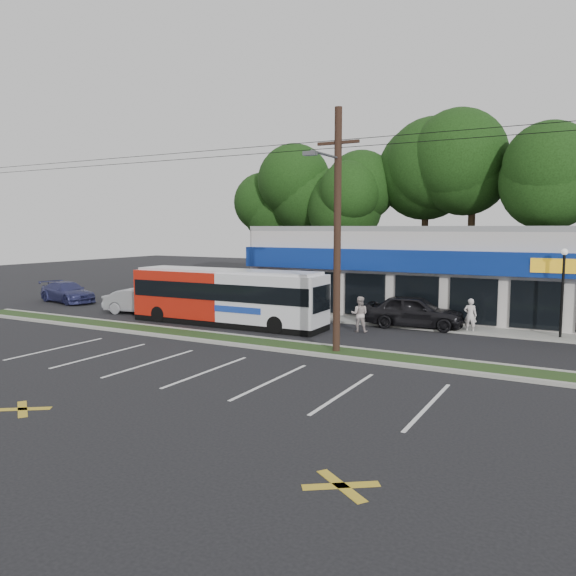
% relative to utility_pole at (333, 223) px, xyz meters
% --- Properties ---
extents(ground, '(120.00, 120.00, 0.00)m').
position_rel_utility_pole_xyz_m(ground, '(-2.83, -0.93, -5.41)').
color(ground, black).
rests_on(ground, ground).
extents(grass_strip, '(40.00, 1.60, 0.12)m').
position_rel_utility_pole_xyz_m(grass_strip, '(-2.83, 0.07, -5.35)').
color(grass_strip, '#223917').
rests_on(grass_strip, ground).
extents(curb_south, '(40.00, 0.25, 0.14)m').
position_rel_utility_pole_xyz_m(curb_south, '(-2.83, -0.78, -5.34)').
color(curb_south, '#9E9E93').
rests_on(curb_south, ground).
extents(curb_north, '(40.00, 0.25, 0.14)m').
position_rel_utility_pole_xyz_m(curb_north, '(-2.83, 0.92, -5.34)').
color(curb_north, '#9E9E93').
rests_on(curb_north, ground).
extents(sidewalk, '(32.00, 2.20, 0.10)m').
position_rel_utility_pole_xyz_m(sidewalk, '(2.17, 8.07, -5.36)').
color(sidewalk, '#9E9E93').
rests_on(sidewalk, ground).
extents(strip_mall, '(25.00, 12.55, 5.30)m').
position_rel_utility_pole_xyz_m(strip_mall, '(2.67, 14.99, -2.76)').
color(strip_mall, beige).
rests_on(strip_mall, ground).
extents(utility_pole, '(50.00, 2.77, 10.00)m').
position_rel_utility_pole_xyz_m(utility_pole, '(0.00, 0.00, 0.00)').
color(utility_pole, black).
rests_on(utility_pole, ground).
extents(lamp_post, '(0.30, 0.30, 4.25)m').
position_rel_utility_pole_xyz_m(lamp_post, '(8.17, 7.87, -2.74)').
color(lamp_post, black).
rests_on(lamp_post, ground).
extents(tree_line, '(46.76, 6.76, 11.83)m').
position_rel_utility_pole_xyz_m(tree_line, '(1.17, 25.07, 3.00)').
color(tree_line, black).
rests_on(tree_line, ground).
extents(metrobus, '(11.15, 2.60, 2.99)m').
position_rel_utility_pole_xyz_m(metrobus, '(-7.78, 3.57, -3.83)').
color(metrobus, '#B51B0D').
rests_on(metrobus, ground).
extents(car_dark, '(5.23, 2.53, 1.72)m').
position_rel_utility_pole_xyz_m(car_dark, '(1.29, 7.57, -4.55)').
color(car_dark, black).
rests_on(car_dark, ground).
extents(car_silver, '(4.85, 2.50, 1.52)m').
position_rel_utility_pole_xyz_m(car_silver, '(-14.59, 4.26, -4.65)').
color(car_silver, '#9D9FA5').
rests_on(car_silver, ground).
extents(car_blue, '(5.27, 3.00, 1.44)m').
position_rel_utility_pole_xyz_m(car_blue, '(-22.83, 5.64, -4.69)').
color(car_blue, navy).
rests_on(car_blue, ground).
extents(pedestrian_a, '(0.67, 0.48, 1.72)m').
position_rel_utility_pole_xyz_m(pedestrian_a, '(4.11, 7.57, -4.55)').
color(pedestrian_a, silver).
rests_on(pedestrian_a, ground).
extents(pedestrian_b, '(1.02, 0.88, 1.79)m').
position_rel_utility_pole_xyz_m(pedestrian_b, '(-0.79, 5.07, -4.52)').
color(pedestrian_b, beige).
rests_on(pedestrian_b, ground).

